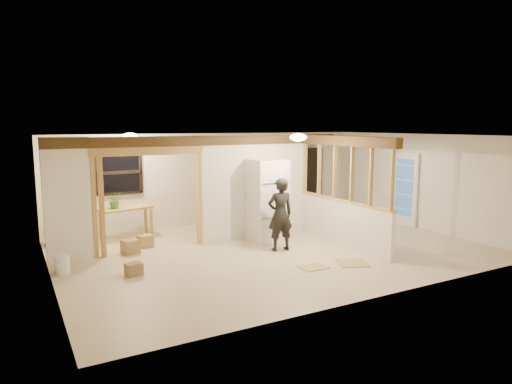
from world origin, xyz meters
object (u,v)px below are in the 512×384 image
woman (280,214)px  bookshelf (305,181)px  shop_vac (55,232)px  work_table (126,223)px  refrigerator (267,200)px

woman → bookshelf: size_ratio=0.79×
shop_vac → bookshelf: bearing=2.6°
work_table → woman: bearing=-56.9°
woman → work_table: 3.87m
woman → bookshelf: bookshelf is taller
refrigerator → work_table: bearing=147.9°
refrigerator → work_table: refrigerator is taller
shop_vac → woman: bearing=-33.3°
refrigerator → woman: (-0.18, -0.89, -0.17)m
refrigerator → woman: bearing=-101.7°
work_table → bookshelf: bearing=-7.5°
woman → bookshelf: 4.24m
refrigerator → shop_vac: (-4.48, 1.93, -0.66)m
work_table → shop_vac: bearing=164.1°
woman → shop_vac: 5.16m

